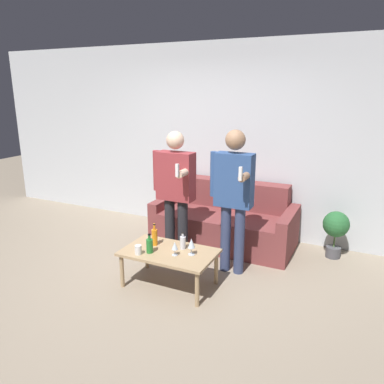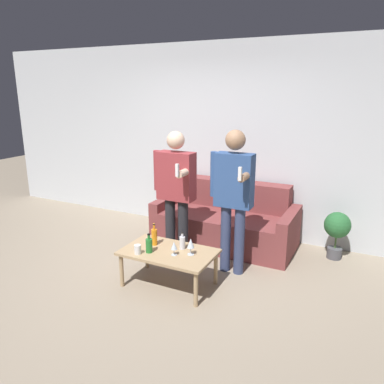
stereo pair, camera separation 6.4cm
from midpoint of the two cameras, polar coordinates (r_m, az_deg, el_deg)
name	(u,v)px [view 2 (the right image)]	position (r m, az deg, el deg)	size (l,w,h in m)	color
ground_plane	(144,286)	(4.20, -6.89, -14.09)	(16.00, 16.00, 0.00)	gray
wall_back	(217,140)	(5.47, 4.18, 7.94)	(8.00, 0.06, 2.70)	silver
couch	(226,222)	(5.17, 5.57, -4.57)	(1.88, 0.88, 0.83)	brown
coffee_table	(169,255)	(4.05, -3.11, -9.51)	(0.98, 0.60, 0.40)	tan
bottle_orange	(154,236)	(4.15, -5.32, -6.76)	(0.06, 0.06, 0.25)	orange
bottle_green	(149,245)	(3.98, -6.09, -8.04)	(0.07, 0.07, 0.21)	#23752D
bottle_dark	(182,242)	(4.05, -1.02, -7.65)	(0.06, 0.06, 0.19)	silver
wine_glass_near	(191,244)	(3.89, 0.28, -7.88)	(0.08, 0.08, 0.18)	silver
wine_glass_far	(174,246)	(3.89, -2.28, -8.23)	(0.07, 0.07, 0.15)	silver
cup_on_table	(138,249)	(3.97, -7.82, -8.67)	(0.07, 0.07, 0.10)	white
person_standing_left	(176,187)	(4.50, -2.09, 0.80)	(0.53, 0.42, 1.59)	#232328
person_standing_right	(233,191)	(4.15, 6.76, 0.12)	(0.49, 0.43, 1.65)	navy
potted_plant	(337,228)	(4.99, 21.58, -5.18)	(0.32, 0.32, 0.60)	#4C4C51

